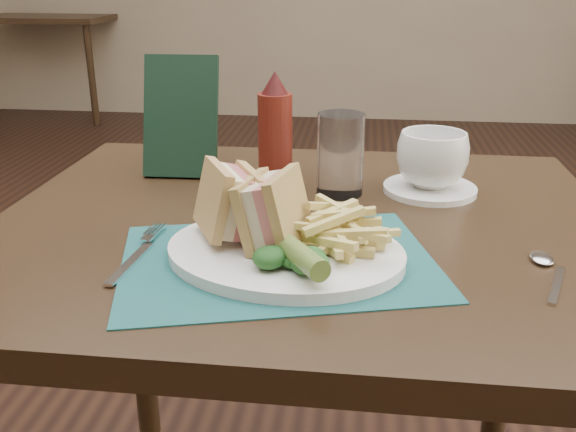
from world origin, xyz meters
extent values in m
plane|color=black|center=(0.00, 0.00, 0.00)|extent=(7.00, 7.00, 0.00)
plane|color=gray|center=(0.00, 3.50, 0.00)|extent=(6.00, 0.00, 6.00)
cube|color=#184D4D|center=(-0.02, -0.65, 0.75)|extent=(0.44, 0.37, 0.00)
cylinder|color=#4F6B28|center=(0.01, -0.70, 0.79)|extent=(0.09, 0.12, 0.03)
cylinder|color=white|center=(0.19, -0.36, 0.76)|extent=(0.16, 0.16, 0.01)
imported|color=white|center=(0.19, -0.36, 0.80)|extent=(0.15, 0.15, 0.09)
cylinder|color=white|center=(0.05, -0.38, 0.81)|extent=(0.09, 0.09, 0.13)
cube|color=black|center=(-0.23, -0.31, 0.85)|extent=(0.13, 0.08, 0.20)
camera|label=1|loc=(0.08, -1.36, 1.09)|focal=40.00mm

